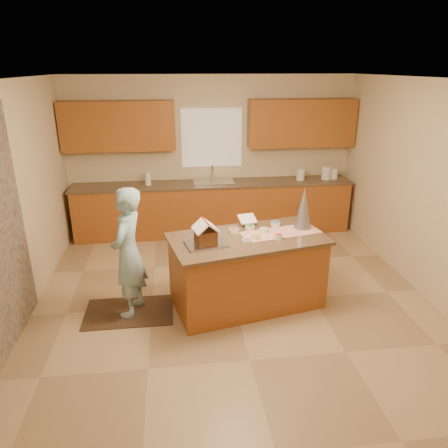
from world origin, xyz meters
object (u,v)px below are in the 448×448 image
at_px(island_base, 247,272).
at_px(gingerbread_house, 206,235).
at_px(tinsel_tree, 304,208).
at_px(boy, 128,253).

distance_m(island_base, gingerbread_house, 0.81).
bearing_deg(gingerbread_house, tinsel_tree, 16.56).
xyz_separation_m(tinsel_tree, boy, (-2.15, -0.25, -0.38)).
bearing_deg(island_base, boy, 169.26).
bearing_deg(boy, island_base, 106.87).
xyz_separation_m(tinsel_tree, gingerbread_house, (-1.26, -0.37, -0.14)).
height_order(island_base, tinsel_tree, tinsel_tree).
xyz_separation_m(island_base, boy, (-1.41, -0.04, 0.36)).
bearing_deg(gingerbread_house, boy, 172.03).
bearing_deg(tinsel_tree, island_base, -164.07).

